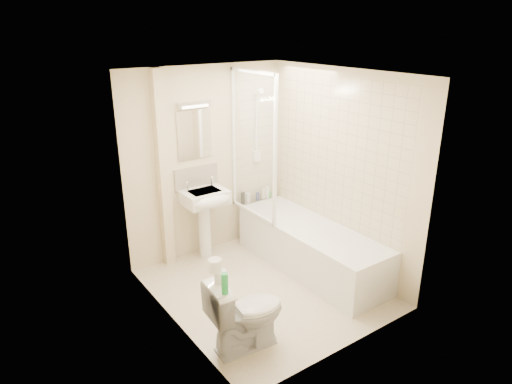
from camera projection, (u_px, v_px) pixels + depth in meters
floor at (264, 288)px, 5.22m from camera, size 2.50×2.50×0.00m
wall_back at (206, 162)px, 5.76m from camera, size 2.20×0.02×2.40m
wall_left at (169, 214)px, 4.21m from camera, size 0.02×2.50×2.40m
wall_right at (340, 172)px, 5.40m from camera, size 0.02×2.50×2.40m
ceiling at (266, 73)px, 4.39m from camera, size 2.20×2.50×0.02m
tile_back at (255, 137)px, 6.08m from camera, size 0.70×0.01×1.75m
tile_right at (336, 152)px, 5.36m from camera, size 0.01×2.10×1.75m
pipe_boxing at (163, 172)px, 5.38m from camera, size 0.12×0.12×2.40m
splashback at (196, 178)px, 5.73m from camera, size 0.60×0.02×0.30m
mirror at (194, 135)px, 5.53m from camera, size 0.46×0.01×0.60m
strip_light at (194, 104)px, 5.39m from camera, size 0.42×0.07×0.07m
bathtub at (311, 246)px, 5.57m from camera, size 0.70×2.10×0.55m
shower_screen at (253, 146)px, 5.54m from camera, size 0.04×0.92×1.80m
shower_fixture at (257, 129)px, 6.00m from camera, size 0.10×0.16×0.99m
pedestal_sink at (206, 205)px, 5.66m from camera, size 0.54×0.49×1.04m
bottle_black_a at (243, 198)px, 6.15m from camera, size 0.05×0.05×0.17m
bottle_white_a at (248, 198)px, 6.20m from camera, size 0.06×0.06×0.14m
bottle_blue at (258, 196)px, 6.29m from camera, size 0.05×0.05×0.11m
bottle_cream at (263, 194)px, 6.34m from camera, size 0.06×0.06×0.15m
bottle_white_b at (267, 192)px, 6.37m from camera, size 0.06×0.06×0.16m
bottle_green at (269, 195)px, 6.40m from camera, size 0.07×0.07×0.08m
toilet at (246, 313)px, 4.17m from camera, size 0.54×0.79×0.73m
toilet_roll_lower at (220, 276)px, 3.96m from camera, size 0.11×0.11×0.11m
toilet_roll_upper at (215, 265)px, 3.93m from camera, size 0.12×0.12×0.11m
green_bottle at (225, 284)px, 3.77m from camera, size 0.06×0.06×0.19m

